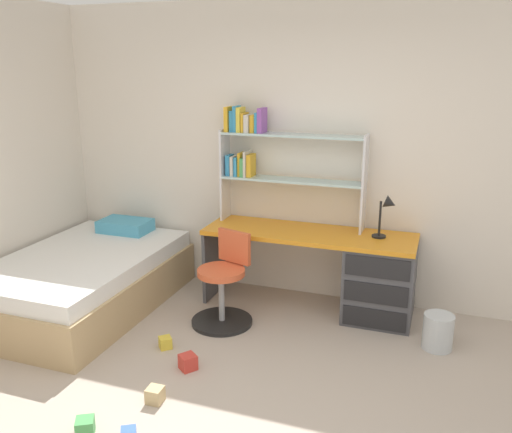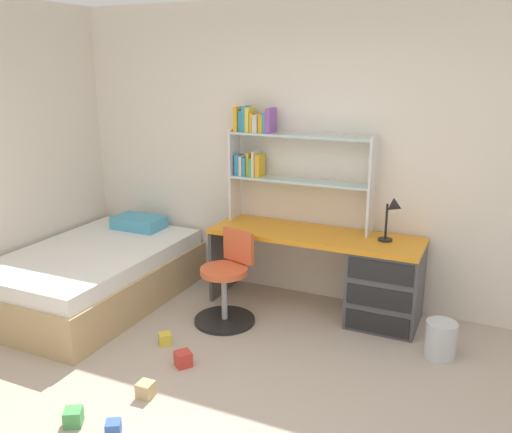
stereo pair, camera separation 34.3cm
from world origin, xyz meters
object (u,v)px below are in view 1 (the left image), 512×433
desk (361,273)px  toy_block_green_4 (85,427)px  bed_platform (84,280)px  toy_block_red_3 (188,362)px  waste_bin (438,332)px  swivel_chair (224,288)px  desk_lamp (387,210)px  toy_block_yellow_0 (165,343)px  bookshelf_hutch (270,154)px  toy_block_natural_1 (155,395)px

desk → toy_block_green_4: size_ratio=17.50×
bed_platform → toy_block_green_4: (1.10, -1.49, -0.20)m
toy_block_red_3 → toy_block_green_4: toy_block_red_3 is taller
waste_bin → toy_block_green_4: 2.64m
swivel_chair → desk_lamp: bearing=23.7°
swivel_chair → toy_block_yellow_0: swivel_chair is taller
bookshelf_hutch → desk_lamp: bearing=-7.9°
desk → swivel_chair: 1.20m
desk_lamp → toy_block_red_3: (-1.21, -1.33, -0.91)m
waste_bin → toy_block_green_4: bearing=-137.6°
bookshelf_hutch → toy_block_green_4: (-0.38, -2.33, -1.30)m
waste_bin → toy_block_red_3: 1.93m
bookshelf_hutch → toy_block_red_3: bookshelf_hutch is taller
swivel_chair → toy_block_red_3: bearing=-86.9°
toy_block_yellow_0 → toy_block_natural_1: size_ratio=0.89×
desk_lamp → toy_block_green_4: bearing=-123.8°
toy_block_green_4 → swivel_chair: bearing=82.6°
desk → desk_lamp: size_ratio=4.82×
swivel_chair → toy_block_green_4: bearing=-97.4°
swivel_chair → bed_platform: size_ratio=0.40×
bookshelf_hutch → toy_block_yellow_0: bookshelf_hutch is taller
desk_lamp → desk: bearing=-173.4°
toy_block_yellow_0 → toy_block_red_3: (0.30, -0.21, 0.01)m
bookshelf_hutch → swivel_chair: bearing=-103.8°
desk → bed_platform: (-2.38, -0.67, -0.14)m
bookshelf_hutch → toy_block_natural_1: (-0.15, -1.91, -1.30)m
desk_lamp → toy_block_green_4: 2.78m
toy_block_green_4 → bookshelf_hutch: bearing=80.7°
toy_block_green_4 → bed_platform: bearing=126.4°
desk → bed_platform: bearing=-164.3°
toy_block_yellow_0 → desk: bearing=39.5°
desk → toy_block_red_3: 1.70m
bed_platform → toy_block_red_3: 1.51m
bookshelf_hutch → toy_block_natural_1: size_ratio=12.82×
toy_block_natural_1 → toy_block_green_4: size_ratio=0.97×
swivel_chair → waste_bin: swivel_chair is taller
bookshelf_hutch → desk: bearing=-10.8°
desk → toy_block_yellow_0: size_ratio=20.26×
toy_block_natural_1 → bookshelf_hutch: bearing=85.4°
toy_block_natural_1 → toy_block_red_3: (0.03, 0.43, 0.00)m
bookshelf_hutch → toy_block_yellow_0: (-0.43, -1.27, -1.31)m
swivel_chair → waste_bin: size_ratio=2.79×
desk → waste_bin: desk is taller
desk_lamp → waste_bin: desk_lamp is taller
desk_lamp → toy_block_natural_1: size_ratio=3.73×
toy_block_red_3 → desk_lamp: bearing=47.7°
waste_bin → toy_block_red_3: bearing=-151.4°
desk → desk_lamp: bearing=6.6°
bookshelf_hutch → desk_lamp: size_ratio=3.44×
desk → toy_block_natural_1: size_ratio=17.97×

